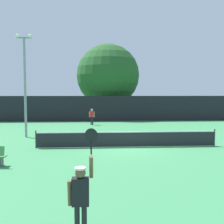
{
  "coord_description": "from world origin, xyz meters",
  "views": [
    {
      "loc": [
        -1.92,
        -16.35,
        3.35
      ],
      "look_at": [
        -0.68,
        4.01,
        1.88
      ],
      "focal_mm": 43.34,
      "sensor_mm": 36.0,
      "label": 1
    }
  ],
  "objects_px": {
    "player_receiving": "(92,115)",
    "light_pole": "(25,79)",
    "player_serving": "(81,192)",
    "large_tree": "(108,75)",
    "parked_car_near": "(179,110)",
    "tennis_ball": "(165,149)"
  },
  "relations": [
    {
      "from": "tennis_ball",
      "to": "light_pole",
      "type": "xyz_separation_m",
      "value": [
        -9.27,
        5.01,
        4.34
      ]
    },
    {
      "from": "player_receiving",
      "to": "light_pole",
      "type": "xyz_separation_m",
      "value": [
        -4.83,
        -7.54,
        3.37
      ]
    },
    {
      "from": "tennis_ball",
      "to": "player_receiving",
      "type": "bearing_deg",
      "value": 109.5
    },
    {
      "from": "player_receiving",
      "to": "tennis_ball",
      "type": "distance_m",
      "value": 13.35
    },
    {
      "from": "light_pole",
      "to": "large_tree",
      "type": "xyz_separation_m",
      "value": [
        6.91,
        16.04,
        1.27
      ]
    },
    {
      "from": "player_serving",
      "to": "large_tree",
      "type": "distance_m",
      "value": 31.02
    },
    {
      "from": "player_serving",
      "to": "light_pole",
      "type": "distance_m",
      "value": 15.72
    },
    {
      "from": "player_serving",
      "to": "tennis_ball",
      "type": "height_order",
      "value": "player_serving"
    },
    {
      "from": "player_serving",
      "to": "parked_car_near",
      "type": "distance_m",
      "value": 35.18
    },
    {
      "from": "large_tree",
      "to": "parked_car_near",
      "type": "xyz_separation_m",
      "value": [
        10.47,
        2.26,
        -4.86
      ]
    },
    {
      "from": "light_pole",
      "to": "parked_car_near",
      "type": "distance_m",
      "value": 25.5
    },
    {
      "from": "player_receiving",
      "to": "large_tree",
      "type": "distance_m",
      "value": 9.91
    },
    {
      "from": "player_receiving",
      "to": "parked_car_near",
      "type": "xyz_separation_m",
      "value": [
        12.55,
        10.77,
        -0.23
      ]
    },
    {
      "from": "large_tree",
      "to": "player_receiving",
      "type": "bearing_deg",
      "value": -103.7
    },
    {
      "from": "tennis_ball",
      "to": "light_pole",
      "type": "bearing_deg",
      "value": 151.6
    },
    {
      "from": "light_pole",
      "to": "large_tree",
      "type": "bearing_deg",
      "value": 66.71
    },
    {
      "from": "player_receiving",
      "to": "player_serving",
      "type": "bearing_deg",
      "value": 90.15
    },
    {
      "from": "large_tree",
      "to": "parked_car_near",
      "type": "height_order",
      "value": "large_tree"
    },
    {
      "from": "tennis_ball",
      "to": "large_tree",
      "type": "relative_size",
      "value": 0.01
    },
    {
      "from": "player_serving",
      "to": "player_receiving",
      "type": "bearing_deg",
      "value": 90.15
    },
    {
      "from": "tennis_ball",
      "to": "light_pole",
      "type": "height_order",
      "value": "light_pole"
    },
    {
      "from": "parked_car_near",
      "to": "large_tree",
      "type": "bearing_deg",
      "value": -170.06
    }
  ]
}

